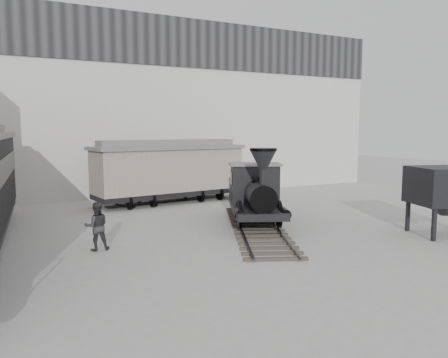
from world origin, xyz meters
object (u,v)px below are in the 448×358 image
locomotive (255,197)px  visitor_b (97,226)px  coal_hopper (445,191)px  boxcar (169,170)px

locomotive → visitor_b: (-6.81, -1.01, -0.39)m
locomotive → visitor_b: 6.90m
locomotive → visitor_b: size_ratio=5.68×
locomotive → coal_hopper: (5.69, -4.75, 0.51)m
coal_hopper → boxcar: bearing=136.8°
locomotive → coal_hopper: locomotive is taller
locomotive → boxcar: boxcar is taller
locomotive → boxcar: 7.51m
locomotive → boxcar: size_ratio=1.05×
locomotive → coal_hopper: 7.43m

